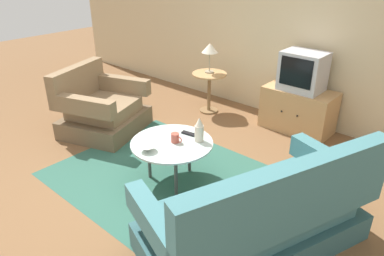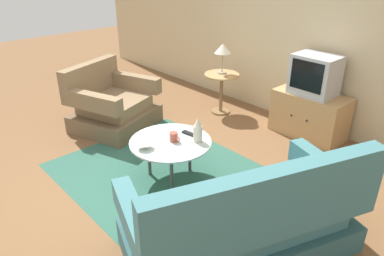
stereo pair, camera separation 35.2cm
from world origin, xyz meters
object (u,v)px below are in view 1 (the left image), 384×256
couch (258,218)px  bowl (147,148)px  tv_stand (298,110)px  mug (175,138)px  television (303,71)px  tv_remote_dark (189,134)px  vase (199,130)px  side_table (209,84)px  table_lamp (210,49)px  armchair (101,110)px  coffee_table (172,145)px

couch → bowl: (-1.24, -0.04, 0.19)m
tv_stand → bowl: tv_stand is taller
couch → mug: bearing=97.0°
couch → television: 2.43m
tv_stand → tv_remote_dark: 1.82m
mug → vase: bearing=47.9°
tv_stand → television: bearing=-90.0°
side_table → table_lamp: bearing=133.1°
television → tv_remote_dark: size_ratio=3.15×
armchair → bowl: (1.52, -0.53, 0.20)m
couch → coffee_table: size_ratio=2.38×
side_table → tv_remote_dark: 1.72m
couch → bowl: couch is taller
tv_stand → bowl: 2.34m
table_lamp → tv_remote_dark: (0.94, -1.49, -0.47)m
armchair → couch: size_ratio=0.62×
television → bowl: television is taller
coffee_table → armchair: bearing=171.1°
side_table → bowl: (0.84, -1.99, 0.06)m
mug → tv_remote_dark: (-0.01, 0.21, -0.04)m
armchair → side_table: armchair is taller
table_lamp → coffee_table: bearing=-62.1°
armchair → bowl: size_ratio=7.74×
armchair → table_lamp: table_lamp is taller
bowl → table_lamp: bearing=113.3°
bowl → couch: bearing=1.9°
coffee_table → television: television is taller
mug → bowl: mug is taller
couch → tv_stand: couch is taller
mug → bowl: (-0.08, -0.31, -0.02)m
tv_remote_dark → coffee_table: bearing=77.6°
armchair → tv_stand: (1.97, 1.76, -0.01)m
side_table → television: 1.38m
side_table → tv_remote_dark: (0.91, -1.46, 0.04)m
side_table → vase: size_ratio=2.33×
table_lamp → bowl: (0.87, -2.01, -0.45)m
armchair → tv_remote_dark: 1.60m
bowl → tv_remote_dark: bearing=82.4°
couch → bowl: 1.25m
side_table → mug: 1.92m
bowl → mug: bearing=75.2°
armchair → television: 2.69m
coffee_table → table_lamp: 2.03m
coffee_table → mug: 0.09m
tv_stand → television: (0.00, -0.01, 0.54)m
vase → tv_remote_dark: bearing=167.9°
couch → tv_remote_dark: couch is taller
table_lamp → vase: table_lamp is taller
armchair → mug: size_ratio=9.19×
table_lamp → tv_remote_dark: 1.82m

